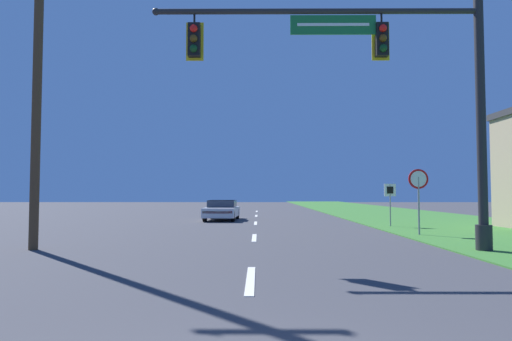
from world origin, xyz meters
TOP-DOWN VIEW (x-y plane):
  - grass_verge_right at (10.50, 30.00)m, footprint 10.00×110.00m
  - road_center_line at (0.00, 22.00)m, footprint 0.16×34.80m
  - signal_mast at (4.07, 10.12)m, footprint 9.50×0.47m
  - car_ahead at (-2.04, 24.92)m, footprint 1.98×4.51m
  - stop_sign at (6.28, 14.89)m, footprint 0.76×0.07m
  - route_sign_post at (6.47, 19.30)m, footprint 0.55×0.06m
  - utility_pole_near at (-6.29, 10.47)m, footprint 1.80×0.26m

SIDE VIEW (x-z plane):
  - road_center_line at x=0.00m, z-range 0.00..0.01m
  - grass_verge_right at x=10.50m, z-range 0.00..0.04m
  - car_ahead at x=-2.04m, z-range 0.01..1.20m
  - route_sign_post at x=6.47m, z-range 0.51..2.54m
  - stop_sign at x=6.28m, z-range 0.61..3.12m
  - signal_mast at x=4.07m, z-range 0.85..8.48m
  - utility_pole_near at x=-6.29m, z-range 0.16..11.03m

